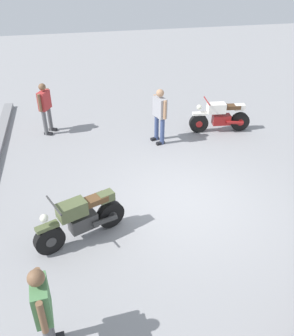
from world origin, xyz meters
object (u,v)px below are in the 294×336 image
motorcycle_cream_vintage (220,117)px  person_in_red_shirt (45,106)px  person_in_green_shirt (43,309)px  person_in_gray_shirt (160,113)px  motorcycle_olive_vintage (81,219)px

motorcycle_cream_vintage → person_in_red_shirt: 5.51m
person_in_green_shirt → person_in_gray_shirt: size_ratio=1.01×
motorcycle_cream_vintage → person_in_green_shirt: (-6.45, 5.24, 0.47)m
person_in_gray_shirt → motorcycle_olive_vintage: bearing=38.4°
person_in_green_shirt → person_in_gray_shirt: bearing=58.0°
motorcycle_olive_vintage → person_in_green_shirt: bearing=53.1°
motorcycle_cream_vintage → motorcycle_olive_vintage: bearing=48.3°
motorcycle_cream_vintage → person_in_green_shirt: size_ratio=1.16×
motorcycle_olive_vintage → person_in_gray_shirt: (3.80, -2.56, 0.46)m
person_in_red_shirt → person_in_green_shirt: bearing=-61.9°
person_in_green_shirt → person_in_gray_shirt: (6.15, -3.17, -0.01)m
person_in_green_shirt → person_in_red_shirt: 7.53m
person_in_green_shirt → person_in_red_shirt: bearing=86.4°
motorcycle_olive_vintage → person_in_red_shirt: bearing=-104.4°
person_in_red_shirt → motorcycle_cream_vintage: bearing=15.7°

